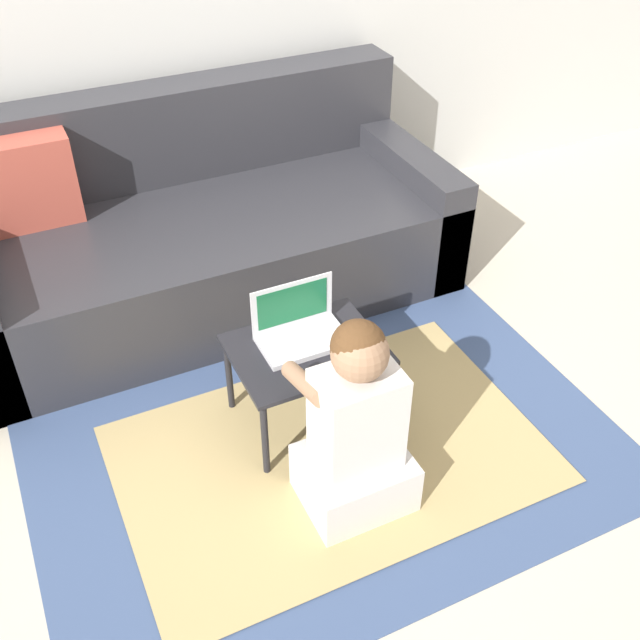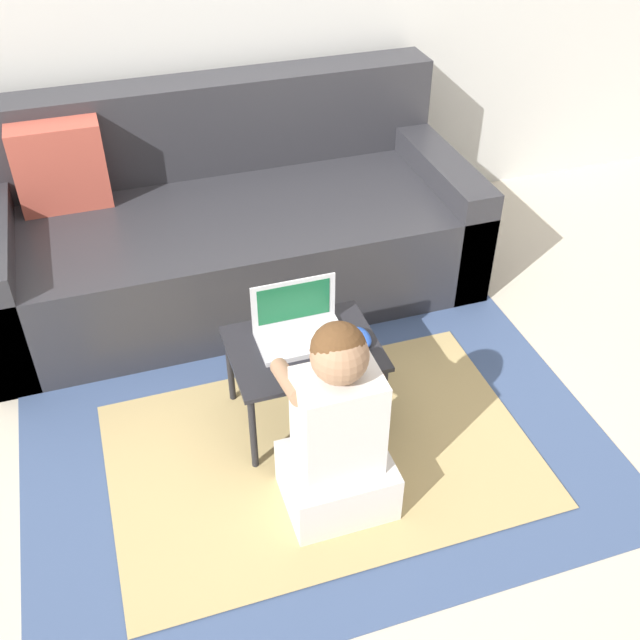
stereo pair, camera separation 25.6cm
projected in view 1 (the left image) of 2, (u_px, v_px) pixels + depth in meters
name	position (u px, v px, depth m)	size (l,w,h in m)	color
ground_plane	(350.00, 414.00, 2.76)	(16.00, 16.00, 0.00)	beige
area_rug	(331.00, 454.00, 2.61)	(2.01, 1.32, 0.01)	#3D517A
couch	(202.00, 232.00, 3.23)	(2.05, 0.94, 0.82)	#2D2D33
laptop_desk	(307.00, 357.00, 2.56)	(0.51, 0.39, 0.34)	black
laptop	(301.00, 332.00, 2.55)	(0.30, 0.19, 0.20)	silver
computer_mouse	(363.00, 334.00, 2.57)	(0.06, 0.11, 0.04)	#234CB2
person_seated	(356.00, 431.00, 2.27)	(0.33, 0.38, 0.72)	silver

